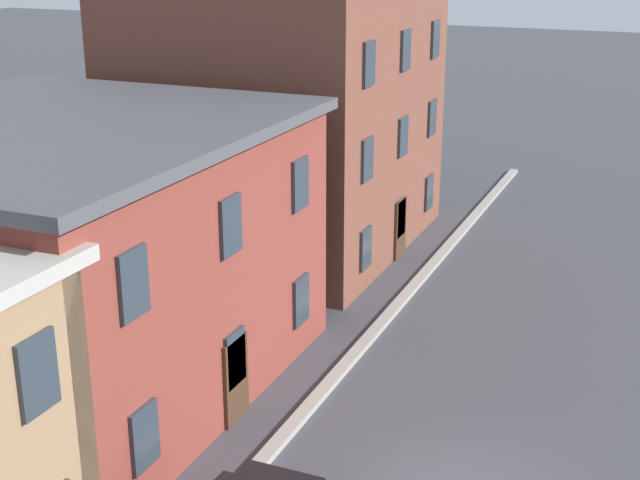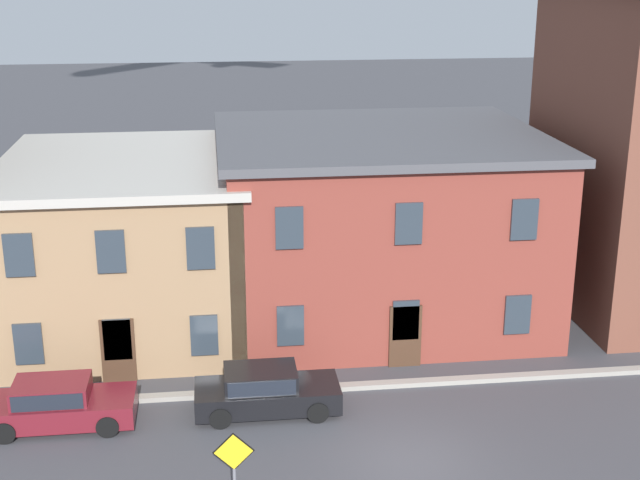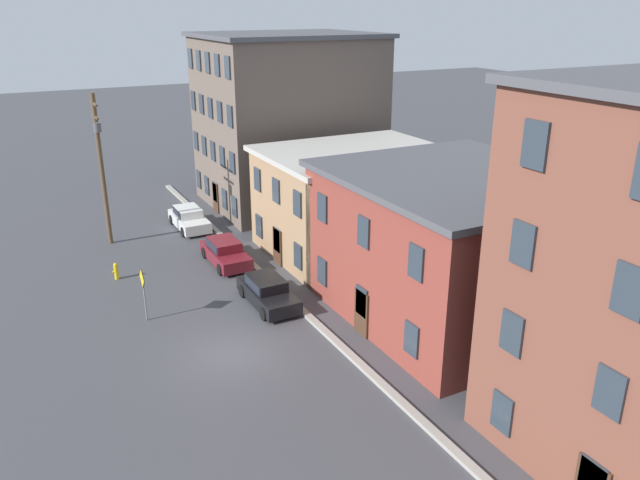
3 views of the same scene
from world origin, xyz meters
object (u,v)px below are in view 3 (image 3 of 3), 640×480
(car_maroon, at_px, (225,251))
(utility_pole, at_px, (101,162))
(caution_sign, at_px, (143,286))
(fire_hydrant, at_px, (116,271))
(car_white, at_px, (189,218))
(car_black, at_px, (268,291))

(car_maroon, height_order, utility_pole, utility_pole)
(car_maroon, relative_size, caution_sign, 1.62)
(car_maroon, height_order, fire_hydrant, car_maroon)
(car_white, distance_m, utility_pole, 7.06)
(car_white, relative_size, caution_sign, 1.62)
(caution_sign, distance_m, utility_pole, 12.18)
(car_white, bearing_deg, fire_hydrant, -43.32)
(utility_pole, distance_m, fire_hydrant, 7.72)
(car_white, bearing_deg, car_black, 0.85)
(car_maroon, xyz_separation_m, caution_sign, (5.07, -5.84, 1.08))
(car_white, relative_size, car_maroon, 1.00)
(car_white, xyz_separation_m, car_maroon, (7.09, 0.10, 0.00))
(car_white, height_order, utility_pole, utility_pole)
(utility_pole, bearing_deg, caution_sign, -1.98)
(caution_sign, relative_size, fire_hydrant, 2.83)
(caution_sign, height_order, fire_hydrant, caution_sign)
(car_maroon, relative_size, fire_hydrant, 4.58)
(caution_sign, relative_size, utility_pole, 0.29)
(caution_sign, bearing_deg, utility_pole, 178.02)
(car_black, relative_size, fire_hydrant, 4.58)
(caution_sign, xyz_separation_m, utility_pole, (-11.66, 0.40, 3.52))
(utility_pole, bearing_deg, fire_hydrant, -7.16)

